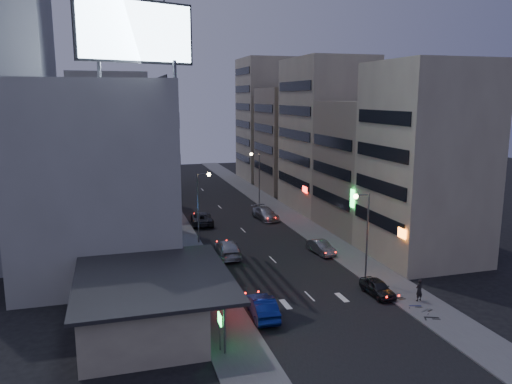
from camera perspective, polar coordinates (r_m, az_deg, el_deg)
name	(u,v)px	position (r m, az deg, el deg)	size (l,w,h in m)	color
ground	(329,316)	(39.79, 8.39, -13.84)	(180.00, 180.00, 0.00)	black
sidewalk_left	(175,226)	(65.30, -9.21, -3.91)	(4.00, 120.00, 0.12)	#4C4C4F
sidewalk_right	(292,218)	(68.97, 4.11, -3.00)	(4.00, 120.00, 0.12)	#4C4C4F
food_court	(141,302)	(37.71, -12.96, -12.15)	(11.00, 13.00, 3.88)	#B1A78B
white_building	(96,172)	(53.31, -17.79, 2.20)	(14.00, 24.00, 18.00)	#A2A29E
shophouse_near	(425,162)	(53.27, 18.76, 3.22)	(10.00, 11.00, 20.00)	#B1A78B
shophouse_mid	(372,167)	(63.44, 13.11, 2.83)	(11.00, 12.00, 16.00)	gray
shophouse_far	(326,135)	(74.46, 7.97, 6.48)	(10.00, 14.00, 22.00)	#B1A78B
far_left_a	(110,141)	(78.03, -16.32, 5.61)	(11.00, 10.00, 20.00)	#A2A29E
far_left_b	(108,149)	(91.20, -16.57, 4.71)	(12.00, 10.00, 15.00)	gray
far_right_a	(293,140)	(88.65, 4.26, 5.94)	(11.00, 12.00, 18.00)	gray
far_right_b	(271,119)	(101.82, 1.78, 8.29)	(12.00, 12.00, 24.00)	#B1A78B
billboard	(136,32)	(43.10, -13.53, 17.38)	(9.52, 3.75, 6.20)	#595B60
street_lamp_right_near	(364,224)	(45.61, 12.21, -3.59)	(1.60, 0.44, 8.02)	#595B60
street_lamp_left	(201,197)	(56.68, -6.26, -0.59)	(1.60, 0.44, 8.02)	#595B60
street_lamp_right_far	(257,171)	(76.62, 0.10, 2.46)	(1.60, 0.44, 8.02)	#595B60
parked_car_right_near	(378,288)	(44.09, 13.72, -10.56)	(1.61, 4.00, 1.36)	#242529
parked_car_right_mid	(321,247)	(54.07, 7.45, -6.29)	(1.47, 4.22, 1.39)	gray
parked_car_left	(202,218)	(65.93, -6.20, -3.02)	(2.68, 5.81, 1.61)	#292A2F
parked_car_right_far	(265,213)	(68.31, 1.06, -2.47)	(2.26, 5.56, 1.61)	#ABAEB4
road_car_blue	(262,307)	(38.93, 0.70, -12.97)	(1.73, 4.97, 1.64)	navy
road_car_silver	(228,249)	(52.72, -3.25, -6.48)	(2.38, 5.86, 1.70)	#A5A8AD
person	(419,290)	(43.48, 18.15, -10.59)	(0.68, 0.44, 1.85)	black
scooter_black_a	(439,311)	(41.11, 20.23, -12.63)	(1.66, 0.55, 1.02)	black
scooter_silver_a	(428,302)	(42.42, 19.10, -11.84)	(1.60, 0.53, 0.98)	#989B9F
scooter_blue	(422,300)	(42.78, 18.40, -11.60)	(1.61, 0.54, 0.98)	navy
scooter_black_b	(403,291)	(43.97, 16.41, -10.79)	(1.77, 0.59, 1.08)	black
scooter_silver_b	(397,289)	(44.06, 15.79, -10.65)	(1.91, 0.64, 1.17)	#ADAFB5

